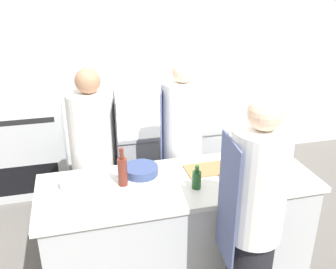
{
  "coord_description": "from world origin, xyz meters",
  "views": [
    {
      "loc": [
        -0.72,
        -2.43,
        2.4
      ],
      "look_at": [
        0.0,
        0.35,
        1.16
      ],
      "focal_mm": 40.0,
      "sensor_mm": 36.0,
      "label": 1
    }
  ],
  "objects_px": {
    "chef_at_pass_far": "(182,152)",
    "cup": "(238,151)",
    "chef_at_stove": "(95,162)",
    "bottle_vinegar": "(197,179)",
    "bowl_prep_small": "(76,182)",
    "oven_range": "(24,151)",
    "bottle_sauce": "(272,160)",
    "bottle_cooking_oil": "(258,157)",
    "bottle_wine": "(233,175)",
    "bottle_olive_oil": "(122,171)",
    "bowl_mixing_large": "(141,170)",
    "chef_at_prep_near": "(253,225)"
  },
  "relations": [
    {
      "from": "chef_at_pass_far",
      "to": "cup",
      "type": "xyz_separation_m",
      "value": [
        0.44,
        -0.28,
        0.09
      ]
    },
    {
      "from": "chef_at_stove",
      "to": "bottle_vinegar",
      "type": "distance_m",
      "value": 1.03
    },
    {
      "from": "chef_at_pass_far",
      "to": "bowl_prep_small",
      "type": "height_order",
      "value": "chef_at_pass_far"
    },
    {
      "from": "oven_range",
      "to": "bottle_sauce",
      "type": "relative_size",
      "value": 3.49
    },
    {
      "from": "bottle_vinegar",
      "to": "bottle_cooking_oil",
      "type": "bearing_deg",
      "value": 15.8
    },
    {
      "from": "bottle_wine",
      "to": "bottle_cooking_oil",
      "type": "bearing_deg",
      "value": 31.19
    },
    {
      "from": "bottle_sauce",
      "to": "chef_at_stove",
      "type": "bearing_deg",
      "value": 154.19
    },
    {
      "from": "bowl_prep_small",
      "to": "bottle_vinegar",
      "type": "bearing_deg",
      "value": -15.53
    },
    {
      "from": "chef_at_stove",
      "to": "bottle_wine",
      "type": "relative_size",
      "value": 8.33
    },
    {
      "from": "bottle_olive_oil",
      "to": "bottle_cooking_oil",
      "type": "bearing_deg",
      "value": -0.89
    },
    {
      "from": "bottle_wine",
      "to": "bowl_prep_small",
      "type": "height_order",
      "value": "bottle_wine"
    },
    {
      "from": "bottle_wine",
      "to": "bowl_prep_small",
      "type": "relative_size",
      "value": 0.83
    },
    {
      "from": "bottle_sauce",
      "to": "bowl_mixing_large",
      "type": "relative_size",
      "value": 1.03
    },
    {
      "from": "bottle_wine",
      "to": "bowl_mixing_large",
      "type": "xyz_separation_m",
      "value": [
        -0.65,
        0.33,
        -0.05
      ]
    },
    {
      "from": "bottle_wine",
      "to": "bowl_mixing_large",
      "type": "bearing_deg",
      "value": 152.81
    },
    {
      "from": "chef_at_pass_far",
      "to": "bowl_prep_small",
      "type": "relative_size",
      "value": 7.04
    },
    {
      "from": "bottle_sauce",
      "to": "cup",
      "type": "height_order",
      "value": "bottle_sauce"
    },
    {
      "from": "chef_at_stove",
      "to": "chef_at_pass_far",
      "type": "xyz_separation_m",
      "value": [
        0.8,
        -0.03,
        0.02
      ]
    },
    {
      "from": "bottle_cooking_oil",
      "to": "chef_at_stove",
      "type": "bearing_deg",
      "value": 155.98
    },
    {
      "from": "oven_range",
      "to": "bottle_wine",
      "type": "distance_m",
      "value": 2.64
    },
    {
      "from": "bottle_wine",
      "to": "bottle_sauce",
      "type": "xyz_separation_m",
      "value": [
        0.38,
        0.1,
        0.03
      ]
    },
    {
      "from": "chef_at_pass_far",
      "to": "bottle_sauce",
      "type": "xyz_separation_m",
      "value": [
        0.57,
        -0.63,
        0.16
      ]
    },
    {
      "from": "oven_range",
      "to": "bottle_vinegar",
      "type": "xyz_separation_m",
      "value": [
        1.46,
        -1.91,
        0.48
      ]
    },
    {
      "from": "chef_at_stove",
      "to": "bottle_vinegar",
      "type": "relative_size",
      "value": 8.96
    },
    {
      "from": "chef_at_pass_far",
      "to": "bottle_vinegar",
      "type": "bearing_deg",
      "value": -171.33
    },
    {
      "from": "oven_range",
      "to": "cup",
      "type": "xyz_separation_m",
      "value": [
        1.99,
        -1.48,
        0.45
      ]
    },
    {
      "from": "oven_range",
      "to": "chef_at_pass_far",
      "type": "height_order",
      "value": "chef_at_pass_far"
    },
    {
      "from": "chef_at_prep_near",
      "to": "bottle_sauce",
      "type": "distance_m",
      "value": 0.74
    },
    {
      "from": "oven_range",
      "to": "bottle_olive_oil",
      "type": "height_order",
      "value": "bottle_olive_oil"
    },
    {
      "from": "oven_range",
      "to": "bowl_prep_small",
      "type": "distance_m",
      "value": 1.82
    },
    {
      "from": "bottle_vinegar",
      "to": "bottle_wine",
      "type": "height_order",
      "value": "bottle_wine"
    },
    {
      "from": "oven_range",
      "to": "bottle_sauce",
      "type": "distance_m",
      "value": 2.85
    },
    {
      "from": "bowl_prep_small",
      "to": "chef_at_stove",
      "type": "bearing_deg",
      "value": 70.81
    },
    {
      "from": "chef_at_prep_near",
      "to": "bottle_wine",
      "type": "relative_size",
      "value": 8.68
    },
    {
      "from": "chef_at_prep_near",
      "to": "chef_at_stove",
      "type": "height_order",
      "value": "chef_at_prep_near"
    },
    {
      "from": "bowl_mixing_large",
      "to": "cup",
      "type": "xyz_separation_m",
      "value": [
        0.9,
        0.12,
        0.01
      ]
    },
    {
      "from": "oven_range",
      "to": "bottle_olive_oil",
      "type": "relative_size",
      "value": 3.25
    },
    {
      "from": "chef_at_prep_near",
      "to": "bottle_wine",
      "type": "xyz_separation_m",
      "value": [
        0.06,
        0.48,
        0.1
      ]
    },
    {
      "from": "bottle_olive_oil",
      "to": "bottle_wine",
      "type": "distance_m",
      "value": 0.84
    },
    {
      "from": "bottle_vinegar",
      "to": "cup",
      "type": "distance_m",
      "value": 0.69
    },
    {
      "from": "bottle_olive_oil",
      "to": "bottle_sauce",
      "type": "bearing_deg",
      "value": -4.88
    },
    {
      "from": "bottle_vinegar",
      "to": "bottle_sauce",
      "type": "relative_size",
      "value": 0.66
    },
    {
      "from": "chef_at_stove",
      "to": "bowl_mixing_large",
      "type": "relative_size",
      "value": 6.07
    },
    {
      "from": "chef_at_prep_near",
      "to": "bottle_sauce",
      "type": "relative_size",
      "value": 6.15
    },
    {
      "from": "chef_at_stove",
      "to": "bottle_wine",
      "type": "distance_m",
      "value": 1.26
    },
    {
      "from": "bottle_vinegar",
      "to": "bottle_wine",
      "type": "distance_m",
      "value": 0.28
    },
    {
      "from": "chef_at_prep_near",
      "to": "bottle_sauce",
      "type": "bearing_deg",
      "value": -31.85
    },
    {
      "from": "bottle_sauce",
      "to": "bowl_mixing_large",
      "type": "xyz_separation_m",
      "value": [
        -1.03,
        0.23,
        -0.08
      ]
    },
    {
      "from": "chef_at_stove",
      "to": "bowl_prep_small",
      "type": "relative_size",
      "value": 6.95
    },
    {
      "from": "bottle_wine",
      "to": "bowl_prep_small",
      "type": "xyz_separation_m",
      "value": [
        -1.16,
        0.26,
        -0.04
      ]
    }
  ]
}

